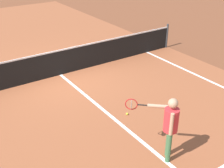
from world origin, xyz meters
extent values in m
plane|color=brown|center=(0.00, 0.00, 0.00)|extent=(60.00, 60.00, 0.00)
cube|color=#9E5433|center=(0.00, 0.00, 0.00)|extent=(10.62, 24.40, 0.00)
cube|color=white|center=(0.00, -3.20, 0.00)|extent=(0.10, 6.40, 0.01)
cylinder|color=#33383D|center=(5.23, 0.00, 0.54)|extent=(0.09, 0.09, 1.07)
cube|color=black|center=(0.00, 0.00, 0.46)|extent=(10.45, 0.02, 0.91)
cube|color=white|center=(0.00, 0.00, 0.94)|extent=(10.45, 0.03, 0.05)
cylinder|color=#3F7247|center=(0.03, -5.56, 0.39)|extent=(0.11, 0.11, 0.77)
cylinder|color=#3F7247|center=(0.18, -5.40, 0.39)|extent=(0.11, 0.11, 0.77)
cylinder|color=red|center=(0.11, -5.48, 1.04)|extent=(0.32, 0.32, 0.54)
sphere|color=tan|center=(0.11, -5.48, 1.46)|extent=(0.21, 0.21, 0.21)
cylinder|color=tan|center=(-0.01, -5.61, 1.05)|extent=(0.08, 0.08, 0.53)
cylinder|color=tan|center=(0.03, -5.18, 1.27)|extent=(0.44, 0.41, 0.08)
cylinder|color=black|center=(-0.25, -4.93, 1.27)|extent=(0.18, 0.17, 0.03)
torus|color=red|center=(-0.43, -4.77, 1.27)|extent=(0.22, 0.20, 0.28)
cylinder|color=silver|center=(-0.43, -4.77, 1.27)|extent=(0.17, 0.19, 0.25)
sphere|color=#CCE033|center=(0.42, -3.51, 0.03)|extent=(0.07, 0.07, 0.07)
camera|label=1|loc=(-3.90, -9.14, 4.62)|focal=47.37mm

